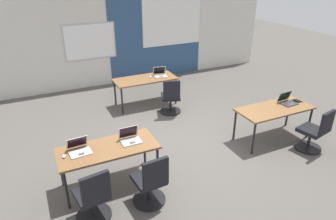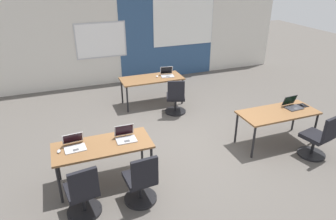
{
  "view_description": "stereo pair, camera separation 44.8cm",
  "coord_description": "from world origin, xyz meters",
  "px_view_note": "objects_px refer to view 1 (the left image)",
  "views": [
    {
      "loc": [
        -2.66,
        -4.79,
        3.39
      ],
      "look_at": [
        -0.33,
        0.14,
        0.78
      ],
      "focal_mm": 32.78,
      "sensor_mm": 36.0,
      "label": 1
    },
    {
      "loc": [
        -2.25,
        -4.97,
        3.39
      ],
      "look_at": [
        -0.33,
        0.14,
        0.78
      ],
      "focal_mm": 32.78,
      "sensor_mm": 36.0,
      "label": 2
    }
  ],
  "objects_px": {
    "laptop_far_right": "(160,74)",
    "chair_near_left_end": "(93,199)",
    "desk_near_right": "(274,110)",
    "laptop_near_left_inner": "(130,138)",
    "desk_far_center": "(145,81)",
    "mouse_far_right": "(150,77)",
    "mouse_near_right_end": "(296,100)",
    "desk_near_left": "(108,151)",
    "chair_near_left_inner": "(151,184)",
    "chair_far_right": "(171,99)",
    "laptop_near_left_end": "(79,149)",
    "mouse_near_left_end": "(64,156)",
    "laptop_near_right_end": "(287,101)",
    "chair_near_right_end": "(314,134)"
  },
  "relations": [
    {
      "from": "chair_far_right",
      "to": "laptop_far_right",
      "type": "bearing_deg",
      "value": -75.64
    },
    {
      "from": "laptop_far_right",
      "to": "mouse_near_right_end",
      "type": "distance_m",
      "value": 3.38
    },
    {
      "from": "mouse_far_right",
      "to": "mouse_near_right_end",
      "type": "relative_size",
      "value": 1.1
    },
    {
      "from": "desk_near_right",
      "to": "laptop_near_left_inner",
      "type": "bearing_deg",
      "value": 179.21
    },
    {
      "from": "chair_far_right",
      "to": "laptop_near_left_end",
      "type": "bearing_deg",
      "value": 57.14
    },
    {
      "from": "desk_near_left",
      "to": "chair_near_left_end",
      "type": "relative_size",
      "value": 1.74
    },
    {
      "from": "desk_near_left",
      "to": "desk_far_center",
      "type": "distance_m",
      "value": 3.3
    },
    {
      "from": "mouse_far_right",
      "to": "laptop_near_left_inner",
      "type": "relative_size",
      "value": 0.35
    },
    {
      "from": "desk_near_left",
      "to": "desk_near_right",
      "type": "xyz_separation_m",
      "value": [
        3.5,
        0.0,
        0.0
      ]
    },
    {
      "from": "mouse_near_left_end",
      "to": "mouse_far_right",
      "type": "bearing_deg",
      "value": 47.37
    },
    {
      "from": "mouse_near_right_end",
      "to": "chair_near_right_end",
      "type": "distance_m",
      "value": 0.88
    },
    {
      "from": "chair_near_left_end",
      "to": "laptop_near_left_inner",
      "type": "height_order",
      "value": "laptop_near_left_inner"
    },
    {
      "from": "mouse_far_right",
      "to": "mouse_near_right_end",
      "type": "bearing_deg",
      "value": -50.83
    },
    {
      "from": "mouse_far_right",
      "to": "chair_near_left_end",
      "type": "distance_m",
      "value": 4.24
    },
    {
      "from": "desk_far_center",
      "to": "laptop_far_right",
      "type": "relative_size",
      "value": 4.26
    },
    {
      "from": "desk_near_left",
      "to": "chair_near_left_inner",
      "type": "xyz_separation_m",
      "value": [
        0.43,
        -0.74,
        -0.28
      ]
    },
    {
      "from": "laptop_far_right",
      "to": "mouse_near_left_end",
      "type": "xyz_separation_m",
      "value": [
        -2.85,
        -2.79,
        -0.03
      ]
    },
    {
      "from": "laptop_far_right",
      "to": "chair_near_left_end",
      "type": "relative_size",
      "value": 0.41
    },
    {
      "from": "desk_near_left",
      "to": "chair_near_left_end",
      "type": "xyz_separation_m",
      "value": [
        -0.43,
        -0.7,
        -0.28
      ]
    },
    {
      "from": "chair_far_right",
      "to": "laptop_near_left_end",
      "type": "xyz_separation_m",
      "value": [
        -2.53,
        -1.94,
        0.39
      ]
    },
    {
      "from": "desk_near_left",
      "to": "mouse_far_right",
      "type": "bearing_deg",
      "value": 56.01
    },
    {
      "from": "desk_near_left",
      "to": "desk_near_right",
      "type": "distance_m",
      "value": 3.5
    },
    {
      "from": "laptop_far_right",
      "to": "mouse_far_right",
      "type": "xyz_separation_m",
      "value": [
        -0.28,
        0.01,
        -0.03
      ]
    },
    {
      "from": "desk_far_center",
      "to": "laptop_near_left_inner",
      "type": "distance_m",
      "value": 3.07
    },
    {
      "from": "laptop_near_left_inner",
      "to": "laptop_near_right_end",
      "type": "bearing_deg",
      "value": 0.77
    },
    {
      "from": "chair_near_right_end",
      "to": "mouse_near_left_end",
      "type": "bearing_deg",
      "value": -21.0
    },
    {
      "from": "mouse_near_right_end",
      "to": "mouse_near_left_end",
      "type": "xyz_separation_m",
      "value": [
        -4.82,
        -0.04,
        -0.0
      ]
    },
    {
      "from": "laptop_far_right",
      "to": "laptop_near_right_end",
      "type": "bearing_deg",
      "value": -48.23
    },
    {
      "from": "chair_near_right_end",
      "to": "chair_near_left_end",
      "type": "xyz_separation_m",
      "value": [
        -4.35,
        0.0,
        0.0
      ]
    },
    {
      "from": "desk_far_center",
      "to": "laptop_near_left_end",
      "type": "height_order",
      "value": "laptop_near_left_end"
    },
    {
      "from": "laptop_far_right",
      "to": "mouse_near_right_end",
      "type": "height_order",
      "value": "laptop_far_right"
    },
    {
      "from": "laptop_near_right_end",
      "to": "chair_near_left_inner",
      "type": "bearing_deg",
      "value": -170.31
    },
    {
      "from": "desk_near_left",
      "to": "desk_near_right",
      "type": "bearing_deg",
      "value": 0.0
    },
    {
      "from": "chair_near_left_inner",
      "to": "mouse_far_right",
      "type": "bearing_deg",
      "value": -116.63
    },
    {
      "from": "mouse_near_right_end",
      "to": "laptop_near_left_end",
      "type": "relative_size",
      "value": 0.3
    },
    {
      "from": "laptop_far_right",
      "to": "laptop_near_left_inner",
      "type": "height_order",
      "value": "laptop_near_left_inner"
    },
    {
      "from": "desk_near_right",
      "to": "chair_far_right",
      "type": "height_order",
      "value": "chair_far_right"
    },
    {
      "from": "mouse_near_right_end",
      "to": "chair_near_right_end",
      "type": "height_order",
      "value": "chair_near_right_end"
    },
    {
      "from": "desk_far_center",
      "to": "laptop_far_right",
      "type": "bearing_deg",
      "value": 1.53
    },
    {
      "from": "laptop_far_right",
      "to": "chair_far_right",
      "type": "bearing_deg",
      "value": -85.7
    },
    {
      "from": "desk_near_right",
      "to": "chair_near_right_end",
      "type": "height_order",
      "value": "chair_near_right_end"
    },
    {
      "from": "laptop_far_right",
      "to": "chair_near_left_inner",
      "type": "xyz_separation_m",
      "value": [
        -1.75,
        -3.55,
        -0.39
      ]
    },
    {
      "from": "desk_near_right",
      "to": "laptop_far_right",
      "type": "relative_size",
      "value": 4.26
    },
    {
      "from": "desk_near_right",
      "to": "chair_near_left_end",
      "type": "xyz_separation_m",
      "value": [
        -3.93,
        -0.7,
        -0.28
      ]
    },
    {
      "from": "laptop_far_right",
      "to": "laptop_near_right_end",
      "type": "xyz_separation_m",
      "value": [
        1.72,
        -2.74,
        -0.0
      ]
    },
    {
      "from": "laptop_near_left_end",
      "to": "desk_far_center",
      "type": "bearing_deg",
      "value": 47.2
    },
    {
      "from": "desk_near_right",
      "to": "chair_near_right_end",
      "type": "distance_m",
      "value": 0.87
    },
    {
      "from": "mouse_far_right",
      "to": "laptop_near_left_end",
      "type": "distance_m",
      "value": 3.6
    },
    {
      "from": "laptop_far_right",
      "to": "chair_near_left_end",
      "type": "bearing_deg",
      "value": -116.92
    },
    {
      "from": "chair_far_right",
      "to": "chair_near_left_end",
      "type": "relative_size",
      "value": 1.0
    }
  ]
}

